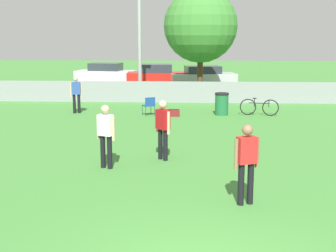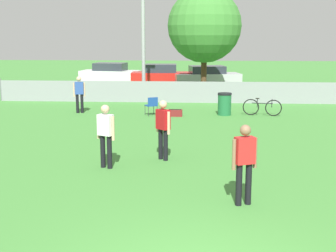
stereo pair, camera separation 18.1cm
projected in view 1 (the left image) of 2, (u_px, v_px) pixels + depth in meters
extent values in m
cube|color=gray|center=(197.00, 92.00, 24.14)|extent=(21.16, 0.03, 1.10)
cylinder|color=#9E9EA3|center=(139.00, 25.00, 25.11)|extent=(0.20, 0.20, 7.93)
cylinder|color=#4C331E|center=(200.00, 75.00, 26.55)|extent=(0.32, 0.32, 2.43)
sphere|color=#3D7F33|center=(201.00, 26.00, 26.02)|extent=(4.12, 4.12, 4.12)
cylinder|color=black|center=(160.00, 144.00, 13.08)|extent=(0.13, 0.13, 0.88)
cylinder|color=black|center=(165.00, 145.00, 12.92)|extent=(0.13, 0.13, 0.88)
cube|color=#B21419|center=(163.00, 119.00, 12.87)|extent=(0.43, 0.44, 0.55)
sphere|color=#D8AD8C|center=(163.00, 105.00, 12.79)|extent=(0.22, 0.22, 0.22)
cylinder|color=#D8AD8C|center=(157.00, 121.00, 13.06)|extent=(0.08, 0.08, 0.62)
cylinder|color=#D8AD8C|center=(168.00, 123.00, 12.70)|extent=(0.08, 0.08, 0.62)
cylinder|color=black|center=(241.00, 184.00, 9.51)|extent=(0.13, 0.13, 0.88)
cylinder|color=black|center=(250.00, 183.00, 9.58)|extent=(0.13, 0.13, 0.88)
cube|color=red|center=(247.00, 150.00, 9.41)|extent=(0.45, 0.35, 0.55)
sphere|color=#8C664C|center=(247.00, 130.00, 9.33)|extent=(0.22, 0.22, 0.22)
cylinder|color=#8C664C|center=(236.00, 154.00, 9.34)|extent=(0.08, 0.08, 0.62)
cylinder|color=#8C664C|center=(257.00, 152.00, 9.50)|extent=(0.08, 0.08, 0.62)
cylinder|color=black|center=(103.00, 151.00, 12.23)|extent=(0.13, 0.13, 0.88)
cylinder|color=black|center=(110.00, 152.00, 12.13)|extent=(0.13, 0.13, 0.88)
cube|color=silver|center=(106.00, 125.00, 12.04)|extent=(0.45, 0.37, 0.55)
sphere|color=#D8AD8C|center=(105.00, 109.00, 11.97)|extent=(0.22, 0.22, 0.22)
cylinder|color=#D8AD8C|center=(98.00, 127.00, 12.17)|extent=(0.08, 0.08, 0.62)
cylinder|color=#D8AD8C|center=(113.00, 129.00, 11.95)|extent=(0.08, 0.08, 0.62)
cylinder|color=black|center=(79.00, 104.00, 20.92)|extent=(0.13, 0.13, 0.85)
cylinder|color=black|center=(74.00, 104.00, 20.88)|extent=(0.13, 0.13, 0.85)
cube|color=#2D4C9E|center=(76.00, 88.00, 20.77)|extent=(0.41, 0.30, 0.55)
sphere|color=#D8AD8C|center=(76.00, 79.00, 20.69)|extent=(0.22, 0.22, 0.22)
cylinder|color=#D8AD8C|center=(81.00, 90.00, 20.82)|extent=(0.08, 0.08, 0.62)
cylinder|color=#D8AD8C|center=(71.00, 90.00, 20.74)|extent=(0.08, 0.08, 0.62)
cylinder|color=#333338|center=(151.00, 110.00, 20.62)|extent=(0.02, 0.02, 0.42)
cylinder|color=#333338|center=(142.00, 110.00, 20.45)|extent=(0.02, 0.02, 0.42)
cylinder|color=#333338|center=(155.00, 111.00, 20.25)|extent=(0.02, 0.02, 0.42)
cylinder|color=#333338|center=(146.00, 112.00, 20.09)|extent=(0.02, 0.02, 0.42)
cube|color=navy|center=(148.00, 105.00, 20.31)|extent=(0.62, 0.62, 0.03)
cube|color=navy|center=(150.00, 102.00, 20.08)|extent=(0.42, 0.23, 0.36)
torus|color=black|center=(248.00, 107.00, 20.43)|extent=(0.71, 0.17, 0.71)
torus|color=black|center=(270.00, 108.00, 20.21)|extent=(0.71, 0.17, 0.71)
cylinder|color=black|center=(259.00, 103.00, 20.29)|extent=(0.88, 0.19, 0.04)
cylinder|color=black|center=(254.00, 103.00, 20.33)|extent=(0.03, 0.03, 0.37)
cylinder|color=black|center=(269.00, 103.00, 20.19)|extent=(0.03, 0.03, 0.33)
cube|color=black|center=(255.00, 98.00, 20.29)|extent=(0.17, 0.09, 0.04)
cylinder|color=black|center=(269.00, 100.00, 20.16)|extent=(0.10, 0.44, 0.03)
cylinder|color=#1E6638|center=(222.00, 105.00, 20.42)|extent=(0.58, 0.58, 0.89)
cylinder|color=black|center=(222.00, 94.00, 20.33)|extent=(0.61, 0.61, 0.08)
cube|color=maroon|center=(172.00, 113.00, 20.16)|extent=(0.62, 0.34, 0.28)
cube|color=black|center=(172.00, 109.00, 20.13)|extent=(0.53, 0.04, 0.02)
cylinder|color=black|center=(126.00, 78.00, 34.72)|extent=(0.65, 0.26, 0.63)
cylinder|color=black|center=(120.00, 80.00, 33.18)|extent=(0.65, 0.26, 0.63)
cylinder|color=black|center=(92.00, 78.00, 35.19)|extent=(0.65, 0.26, 0.63)
cylinder|color=black|center=(85.00, 80.00, 33.65)|extent=(0.65, 0.26, 0.63)
cube|color=white|center=(106.00, 76.00, 34.14)|extent=(4.44, 2.34, 0.74)
cube|color=#2D333D|center=(106.00, 67.00, 34.02)|extent=(2.39, 1.86, 0.55)
cylinder|color=black|center=(175.00, 80.00, 33.25)|extent=(0.63, 0.21, 0.63)
cylinder|color=black|center=(175.00, 82.00, 31.76)|extent=(0.63, 0.21, 0.63)
cylinder|color=black|center=(139.00, 80.00, 33.27)|extent=(0.63, 0.21, 0.63)
cylinder|color=black|center=(138.00, 82.00, 31.78)|extent=(0.63, 0.21, 0.63)
cube|color=red|center=(157.00, 78.00, 32.47)|extent=(4.14, 1.92, 0.75)
cube|color=#2D333D|center=(157.00, 68.00, 32.34)|extent=(2.18, 1.62, 0.56)
cylinder|color=black|center=(219.00, 80.00, 33.08)|extent=(0.68, 0.31, 0.66)
cylinder|color=black|center=(225.00, 82.00, 31.51)|extent=(0.68, 0.31, 0.66)
cylinder|color=black|center=(181.00, 81.00, 32.69)|extent=(0.68, 0.31, 0.66)
cylinder|color=black|center=(185.00, 83.00, 31.11)|extent=(0.68, 0.31, 0.66)
cube|color=#B7B7BC|center=(203.00, 78.00, 32.06)|extent=(4.74, 2.70, 0.68)
cube|color=#2D333D|center=(203.00, 70.00, 31.94)|extent=(2.60, 2.05, 0.51)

